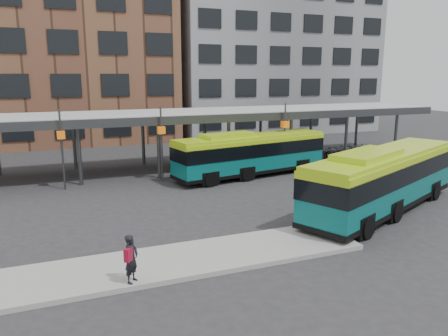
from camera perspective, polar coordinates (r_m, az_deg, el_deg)
ground at (r=21.04m, az=6.65°, el=-6.73°), size 120.00×120.00×0.00m
boarding_island at (r=16.42m, az=-5.54°, el=-11.92°), size 14.00×3.00×0.18m
canopy at (r=31.90m, az=-4.46°, el=6.93°), size 40.00×6.53×4.80m
building_brick at (r=49.60m, az=-23.31°, el=16.06°), size 26.00×14.00×22.00m
building_grey at (r=55.78m, az=5.59°, el=15.38°), size 24.00×14.00×20.00m
bus_front at (r=23.14m, az=20.12°, el=-1.24°), size 11.97×7.21×3.30m
bus_rear at (r=29.49m, az=3.52°, el=1.96°), size 11.26×4.22×3.04m
pedestrian at (r=14.57m, az=-12.02°, el=-11.49°), size 0.67×0.70×1.61m
bike_rack at (r=37.63m, az=15.40°, el=2.07°), size 6.14×1.49×1.04m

